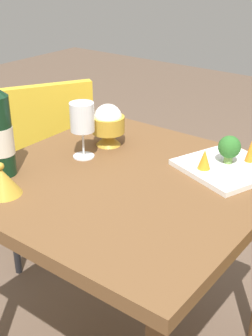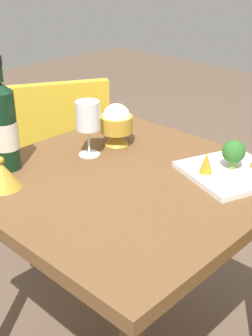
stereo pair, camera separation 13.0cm
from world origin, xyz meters
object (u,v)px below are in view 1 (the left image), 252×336
(chair_near_window, at_px, (43,154))
(wine_glass, at_px, (82,119))
(carrot_garnish_right, at_px, (204,159))
(broccoli_floret, at_px, (229,148))
(rice_bowl_lid, at_px, (2,181))
(carrot_garnish_left, at_px, (250,151))
(rice_bowl, at_px, (108,124))
(serving_plate, at_px, (227,167))

(chair_near_window, xyz_separation_m, wine_glass, (0.23, 0.45, 0.32))
(carrot_garnish_right, bearing_deg, broccoli_floret, 154.41)
(chair_near_window, bearing_deg, carrot_garnish_right, -67.10)
(wine_glass, relative_size, carrot_garnish_right, 2.95)
(rice_bowl_lid, height_order, carrot_garnish_right, rice_bowl_lid)
(carrot_garnish_left, bearing_deg, rice_bowl, -73.63)
(rice_bowl_lid, relative_size, carrot_garnish_right, 1.65)
(serving_plate, bearing_deg, carrot_garnish_left, 148.39)
(chair_near_window, height_order, broccoli_floret, chair_near_window)
(serving_plate, height_order, carrot_garnish_left, carrot_garnish_left)
(rice_bowl, xyz_separation_m, carrot_garnish_left, (-0.13, 0.45, -0.02))
(chair_near_window, distance_m, carrot_garnish_right, 0.85)
(rice_bowl, bearing_deg, wine_glass, 0.16)
(rice_bowl_lid, height_order, carrot_garnish_left, rice_bowl_lid)
(rice_bowl_lid, distance_m, broccoli_floret, 0.66)
(rice_bowl, distance_m, serving_plate, 0.42)
(rice_bowl, bearing_deg, broccoli_floret, 101.52)
(rice_bowl, height_order, carrot_garnish_left, rice_bowl)
(wine_glass, height_order, rice_bowl_lid, wine_glass)
(serving_plate, bearing_deg, rice_bowl_lid, -39.60)
(serving_plate, xyz_separation_m, broccoli_floret, (-0.02, -0.01, 0.06))
(rice_bowl_lid, relative_size, broccoli_floret, 1.17)
(rice_bowl, relative_size, rice_bowl_lid, 1.42)
(rice_bowl_lid, distance_m, carrot_garnish_left, 0.73)
(rice_bowl_lid, xyz_separation_m, carrot_garnish_right, (-0.44, 0.37, 0.01))
(serving_plate, bearing_deg, carrot_garnish_right, -34.70)
(broccoli_floret, bearing_deg, wine_glass, -62.66)
(rice_bowl_lid, bearing_deg, carrot_garnish_right, 139.73)
(rice_bowl_lid, relative_size, carrot_garnish_left, 1.51)
(rice_bowl, xyz_separation_m, carrot_garnish_right, (-0.00, 0.36, -0.03))
(wine_glass, xyz_separation_m, carrot_garnish_left, (-0.26, 0.45, -0.08))
(chair_near_window, distance_m, rice_bowl, 0.53)
(chair_near_window, height_order, wine_glass, wine_glass)
(wine_glass, relative_size, broccoli_floret, 2.09)
(chair_near_window, relative_size, rice_bowl_lid, 8.50)
(wine_glass, bearing_deg, rice_bowl, -179.84)
(wine_glass, height_order, serving_plate, wine_glass)
(rice_bowl, distance_m, carrot_garnish_left, 0.47)
(broccoli_floret, bearing_deg, carrot_garnish_right, -25.59)
(broccoli_floret, bearing_deg, rice_bowl_lid, -38.31)
(broccoli_floret, bearing_deg, carrot_garnish_left, 136.86)
(wine_glass, bearing_deg, carrot_garnish_left, 119.88)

